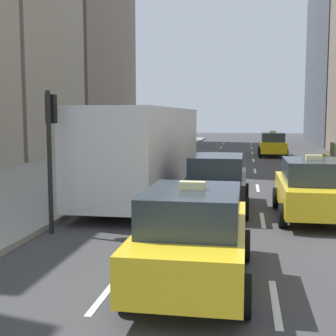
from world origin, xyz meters
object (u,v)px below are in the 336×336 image
Objects in this scene: sedan_black_near at (217,182)px; traffic_light_pole at (51,139)px; taxi_second at (312,188)px; city_bus at (148,147)px; taxi_fourth at (193,235)px; taxi_third at (272,144)px.

traffic_light_pole is at bearing -137.50° from sedan_black_near.
sedan_black_near is (-2.80, 0.78, 0.01)m from taxi_second.
city_bus is at bearing 79.84° from traffic_light_pole.
city_bus is at bearing 106.70° from taxi_fourth.
city_bus reaches higher than taxi_fourth.
city_bus is (-5.61, 3.51, 0.91)m from taxi_second.
sedan_black_near is at bearing -97.94° from taxi_third.
taxi_second is 1.00× the size of taxi_fourth.
taxi_third is at bearing 90.00° from taxi_second.
sedan_black_near is (-2.80, -20.07, 0.01)m from taxi_third.
taxi_third is 1.00× the size of taxi_fourth.
taxi_third is 24.68m from traffic_light_pole.
taxi_second is at bearing 22.78° from traffic_light_pole.
traffic_light_pole is at bearing -100.16° from city_bus.
traffic_light_pole is (-6.75, -2.83, 1.53)m from taxi_second.
taxi_third is 18.25m from city_bus.
city_bus reaches higher than taxi_second.
taxi_second is 7.48m from traffic_light_pole.
taxi_second is at bearing -32.05° from city_bus.
taxi_second is 1.22× the size of traffic_light_pole.
taxi_third is 26.87m from taxi_fourth.
traffic_light_pole is (-3.95, 3.02, 1.53)m from taxi_fourth.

